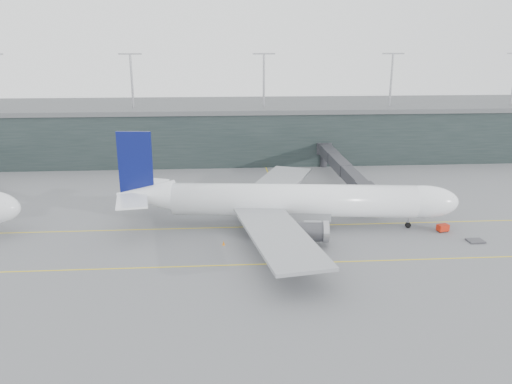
{
  "coord_description": "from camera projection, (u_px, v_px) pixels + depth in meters",
  "views": [
    {
      "loc": [
        -6.86,
        -88.38,
        31.78
      ],
      "look_at": [
        -0.83,
        -4.0,
        6.56
      ],
      "focal_mm": 35.0,
      "sensor_mm": 36.0,
      "label": 1
    }
  ],
  "objects": [
    {
      "name": "jet_bridge",
      "position": [
        338.0,
        163.0,
        116.9
      ],
      "size": [
        4.01,
        43.57,
        6.52
      ],
      "rotation": [
        0.0,
        0.0,
        -0.01
      ],
      "color": "#2C2C31",
      "rests_on": "ground"
    },
    {
      "name": "cone_wing_stbd",
      "position": [
        316.0,
        254.0,
        77.44
      ],
      "size": [
        0.48,
        0.48,
        0.77
      ],
      "primitive_type": "cone",
      "color": "#D4620B",
      "rests_on": "ground"
    },
    {
      "name": "main_aircraft",
      "position": [
        291.0,
        201.0,
        89.03
      ],
      "size": [
        61.17,
        57.14,
        17.15
      ],
      "rotation": [
        0.0,
        0.0,
        -0.11
      ],
      "color": "white",
      "rests_on": "ground"
    },
    {
      "name": "taxiline_b",
      "position": [
        269.0,
        264.0,
        74.91
      ],
      "size": [
        160.0,
        0.25,
        0.02
      ],
      "primitive_type": "cube",
      "color": "yellow",
      "rests_on": "ground"
    },
    {
      "name": "baggage_dolly",
      "position": [
        476.0,
        241.0,
        83.27
      ],
      "size": [
        2.73,
        2.22,
        0.26
      ],
      "primitive_type": "cube",
      "rotation": [
        0.0,
        0.0,
        0.04
      ],
      "color": "#39393E",
      "rests_on": "ground"
    },
    {
      "name": "cone_nose",
      "position": [
        446.0,
        226.0,
        89.45
      ],
      "size": [
        0.45,
        0.45,
        0.72
      ],
      "primitive_type": "cone",
      "color": "#D0600B",
      "rests_on": "ground"
    },
    {
      "name": "gse_cart",
      "position": [
        443.0,
        228.0,
        87.62
      ],
      "size": [
        2.18,
        1.67,
        1.32
      ],
      "rotation": [
        0.0,
        0.0,
        0.25
      ],
      "color": "red",
      "rests_on": "ground"
    },
    {
      "name": "uld_b",
      "position": [
        235.0,
        196.0,
        105.23
      ],
      "size": [
        2.21,
        1.83,
        1.89
      ],
      "rotation": [
        0.0,
        0.0,
        -0.08
      ],
      "color": "#3C3D42",
      "rests_on": "ground"
    },
    {
      "name": "taxiline_lead_main",
      "position": [
        274.0,
        189.0,
        113.48
      ],
      "size": [
        0.25,
        60.0,
        0.02
      ],
      "primitive_type": "cube",
      "color": "yellow",
      "rests_on": "ground"
    },
    {
      "name": "uld_a",
      "position": [
        227.0,
        199.0,
        102.54
      ],
      "size": [
        2.4,
        2.07,
        1.93
      ],
      "rotation": [
        0.0,
        0.0,
        -0.19
      ],
      "color": "#3C3D42",
      "rests_on": "ground"
    },
    {
      "name": "cone_tail",
      "position": [
        224.0,
        243.0,
        81.83
      ],
      "size": [
        0.46,
        0.46,
        0.73
      ],
      "primitive_type": "cone",
      "color": "orange",
      "rests_on": "ground"
    },
    {
      "name": "cone_wing_port",
      "position": [
        305.0,
        199.0,
        105.1
      ],
      "size": [
        0.49,
        0.49,
        0.79
      ],
      "primitive_type": "cone",
      "color": "orange",
      "rests_on": "ground"
    },
    {
      "name": "taxiline_a",
      "position": [
        261.0,
        227.0,
        90.2
      ],
      "size": [
        160.0,
        0.25,
        0.02
      ],
      "primitive_type": "cube",
      "color": "yellow",
      "rests_on": "ground"
    },
    {
      "name": "uld_c",
      "position": [
        249.0,
        198.0,
        103.54
      ],
      "size": [
        2.18,
        1.86,
        1.77
      ],
      "rotation": [
        0.0,
        0.0,
        -0.17
      ],
      "color": "#3C3D42",
      "rests_on": "ground"
    },
    {
      "name": "terminal",
      "position": [
        244.0,
        129.0,
        147.29
      ],
      "size": [
        240.0,
        36.0,
        29.0
      ],
      "color": "black",
      "rests_on": "ground"
    },
    {
      "name": "ground",
      "position": [
        259.0,
        219.0,
        94.03
      ],
      "size": [
        320.0,
        320.0,
        0.0
      ],
      "primitive_type": "plane",
      "color": "#5E5D63",
      "rests_on": "ground"
    }
  ]
}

